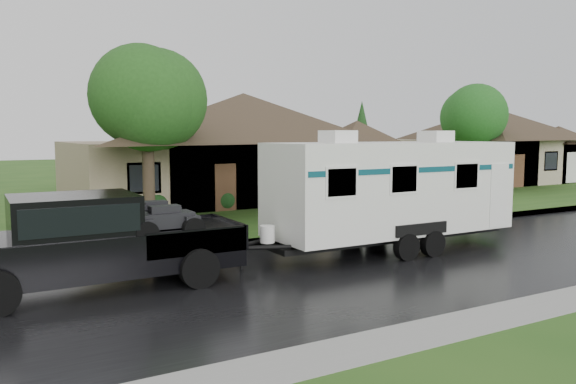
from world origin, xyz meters
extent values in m
plane|color=#28531A|center=(0.00, 0.00, 0.00)|extent=(140.00, 140.00, 0.00)
cube|color=black|center=(0.00, -2.00, 0.01)|extent=(140.00, 8.00, 0.01)
cube|color=gray|center=(0.00, 2.25, 0.07)|extent=(140.00, 0.50, 0.15)
cube|color=#28531A|center=(0.00, 15.00, 0.07)|extent=(140.00, 26.00, 0.15)
cube|color=gray|center=(2.00, 14.00, 1.65)|extent=(18.00, 10.00, 3.00)
pyramid|color=#3B2D20|center=(2.00, 14.00, 5.75)|extent=(19.44, 10.80, 2.60)
cube|color=gray|center=(7.40, 11.00, 1.50)|extent=(5.76, 4.00, 2.70)
cube|color=tan|center=(22.00, 14.50, 1.65)|extent=(14.00, 9.00, 3.00)
pyramid|color=#3B2D20|center=(22.00, 14.50, 5.45)|extent=(15.12, 9.72, 2.30)
cube|color=tan|center=(26.20, 12.00, 1.50)|extent=(4.48, 4.00, 2.70)
cylinder|color=#382B1E|center=(-5.44, 6.20, 1.58)|extent=(0.43, 0.43, 2.87)
sphere|color=#295F1F|center=(-5.44, 6.20, 4.73)|extent=(3.96, 3.96, 3.96)
cylinder|color=#382B1E|center=(14.63, 9.74, 1.54)|extent=(0.43, 0.43, 2.78)
sphere|color=#276E23|center=(14.63, 9.74, 4.59)|extent=(3.84, 3.84, 3.84)
sphere|color=#143814|center=(-4.30, 9.30, 0.65)|extent=(1.00, 1.00, 1.00)
sphere|color=#143814|center=(-1.15, 9.30, 0.65)|extent=(1.00, 1.00, 1.00)
sphere|color=#143814|center=(2.00, 9.30, 0.65)|extent=(1.00, 1.00, 1.00)
sphere|color=#143814|center=(5.15, 9.30, 0.65)|extent=(1.00, 1.00, 1.00)
sphere|color=#143814|center=(8.30, 9.30, 0.65)|extent=(1.00, 1.00, 1.00)
cube|color=black|center=(-8.62, -0.67, 0.86)|extent=(6.62, 2.21, 0.95)
cube|color=black|center=(-9.06, -0.67, 1.71)|extent=(2.65, 2.07, 0.99)
cube|color=black|center=(-9.06, -0.67, 1.77)|extent=(2.43, 2.12, 0.61)
cube|color=black|center=(-6.52, -0.67, 1.08)|extent=(2.43, 2.10, 0.07)
cylinder|color=black|center=(-6.52, -1.76, 0.46)|extent=(0.93, 0.35, 0.93)
cylinder|color=black|center=(-6.52, 0.41, 0.46)|extent=(0.93, 0.35, 0.93)
cube|color=white|center=(0.08, -0.67, 1.96)|extent=(7.73, 2.65, 2.70)
cube|color=black|center=(0.08, -0.67, 0.44)|extent=(8.17, 1.32, 0.15)
cube|color=#0B4451|center=(0.08, -0.67, 2.55)|extent=(7.57, 2.67, 0.15)
cube|color=white|center=(-1.91, -0.67, 3.49)|extent=(0.77, 0.88, 0.35)
cube|color=white|center=(1.85, -0.67, 3.49)|extent=(0.77, 0.88, 0.35)
cylinder|color=black|center=(-0.42, -1.98, 0.39)|extent=(0.77, 0.26, 0.77)
cylinder|color=black|center=(-0.42, 0.63, 0.39)|extent=(0.77, 0.26, 0.77)
cylinder|color=black|center=(0.58, -1.98, 0.39)|extent=(0.77, 0.26, 0.77)
cylinder|color=black|center=(0.58, 0.63, 0.39)|extent=(0.77, 0.26, 0.77)
camera|label=1|loc=(-11.01, -13.89, 3.58)|focal=35.00mm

